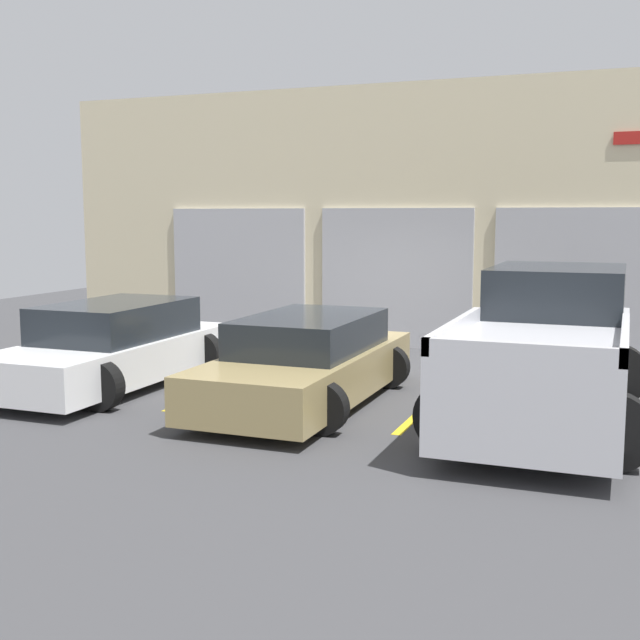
% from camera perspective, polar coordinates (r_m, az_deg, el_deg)
% --- Properties ---
extents(ground_plane, '(28.00, 28.00, 0.00)m').
position_cam_1_polar(ground_plane, '(13.04, 2.60, -3.92)').
color(ground_plane, '#3D3D3F').
extents(shophouse_building, '(15.06, 0.68, 5.08)m').
position_cam_1_polar(shophouse_building, '(15.94, 6.42, 7.13)').
color(shophouse_building, beige).
rests_on(shophouse_building, ground).
extents(pickup_truck, '(2.46, 5.09, 1.88)m').
position_cam_1_polar(pickup_truck, '(10.44, 15.91, -2.16)').
color(pickup_truck, silver).
rests_on(pickup_truck, ground).
extents(sedan_white, '(2.17, 4.40, 1.27)m').
position_cam_1_polar(sedan_white, '(12.50, -14.41, -1.86)').
color(sedan_white, white).
rests_on(sedan_white, ground).
extents(sedan_side, '(2.14, 4.47, 1.21)m').
position_cam_1_polar(sedan_side, '(10.99, -0.88, -3.01)').
color(sedan_side, '#9E8956').
rests_on(sedan_side, ground).
extents(parking_stripe_far_left, '(0.12, 2.20, 0.01)m').
position_cam_1_polar(parking_stripe_far_left, '(13.55, -19.86, -3.92)').
color(parking_stripe_far_left, gold).
rests_on(parking_stripe_far_left, ground).
extents(parking_stripe_left, '(0.12, 2.20, 0.01)m').
position_cam_1_polar(parking_stripe_left, '(11.75, -8.11, -5.24)').
color(parking_stripe_left, gold).
rests_on(parking_stripe_left, ground).
extents(parking_stripe_centre, '(0.12, 2.20, 0.01)m').
position_cam_1_polar(parking_stripe_centre, '(10.61, 7.03, -6.61)').
color(parking_stripe_centre, gold).
rests_on(parking_stripe_centre, ground).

